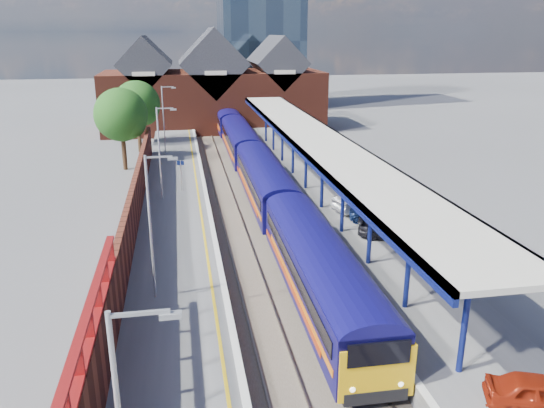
# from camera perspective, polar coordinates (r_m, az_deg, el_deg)

# --- Properties ---
(ground) EXTENTS (240.00, 240.00, 0.00)m
(ground) POSITION_cam_1_polar(r_m,az_deg,el_deg) (49.66, -3.92, 2.57)
(ground) COLOR #5B5B5E
(ground) RESTS_ON ground
(ballast_bed) EXTENTS (6.00, 76.00, 0.06)m
(ballast_bed) POSITION_cam_1_polar(r_m,az_deg,el_deg) (40.16, -2.37, -1.14)
(ballast_bed) COLOR #473D33
(ballast_bed) RESTS_ON ground
(rails) EXTENTS (4.51, 76.00, 0.14)m
(rails) POSITION_cam_1_polar(r_m,az_deg,el_deg) (40.13, -2.37, -1.01)
(rails) COLOR slate
(rails) RESTS_ON ground
(left_platform) EXTENTS (5.00, 76.00, 1.00)m
(left_platform) POSITION_cam_1_polar(r_m,az_deg,el_deg) (39.71, -10.27, -0.93)
(left_platform) COLOR #565659
(left_platform) RESTS_ON ground
(right_platform) EXTENTS (6.00, 76.00, 1.00)m
(right_platform) POSITION_cam_1_polar(r_m,az_deg,el_deg) (41.18, 5.92, -0.04)
(right_platform) COLOR #565659
(right_platform) RESTS_ON ground
(coping_left) EXTENTS (0.30, 76.00, 0.05)m
(coping_left) POSITION_cam_1_polar(r_m,az_deg,el_deg) (39.58, -6.91, -0.03)
(coping_left) COLOR silver
(coping_left) RESTS_ON left_platform
(coping_right) EXTENTS (0.30, 76.00, 0.05)m
(coping_right) POSITION_cam_1_polar(r_m,az_deg,el_deg) (40.36, 2.05, 0.45)
(coping_right) COLOR silver
(coping_right) RESTS_ON right_platform
(yellow_line) EXTENTS (0.14, 76.00, 0.01)m
(yellow_line) POSITION_cam_1_polar(r_m,az_deg,el_deg) (39.56, -7.78, -0.10)
(yellow_line) COLOR yellow
(yellow_line) RESTS_ON left_platform
(train) EXTENTS (2.95, 65.92, 3.45)m
(train) POSITION_cam_1_polar(r_m,az_deg,el_deg) (49.53, -2.27, 5.09)
(train) COLOR #0E0B4E
(train) RESTS_ON ground
(canopy) EXTENTS (4.50, 52.00, 4.48)m
(canopy) POSITION_cam_1_polar(r_m,az_deg,el_deg) (41.68, 4.72, 6.97)
(canopy) COLOR #0E1754
(canopy) RESTS_ON right_platform
(lamp_post_b) EXTENTS (1.48, 0.18, 7.00)m
(lamp_post_b) POSITION_cam_1_polar(r_m,az_deg,el_deg) (25.05, -12.70, -1.58)
(lamp_post_b) COLOR #A5A8AA
(lamp_post_b) RESTS_ON left_platform
(lamp_post_c) EXTENTS (1.48, 0.18, 7.00)m
(lamp_post_c) POSITION_cam_1_polar(r_m,az_deg,el_deg) (40.49, -11.85, 5.94)
(lamp_post_c) COLOR #A5A8AA
(lamp_post_c) RESTS_ON left_platform
(lamp_post_d) EXTENTS (1.48, 0.18, 7.00)m
(lamp_post_d) POSITION_cam_1_polar(r_m,az_deg,el_deg) (56.24, -11.47, 9.28)
(lamp_post_d) COLOR #A5A8AA
(lamp_post_d) RESTS_ON left_platform
(platform_sign) EXTENTS (0.55, 0.08, 2.50)m
(platform_sign) POSITION_cam_1_polar(r_m,az_deg,el_deg) (42.93, -9.78, 3.59)
(platform_sign) COLOR #A5A8AA
(platform_sign) RESTS_ON left_platform
(brick_wall) EXTENTS (0.35, 50.00, 3.86)m
(brick_wall) POSITION_cam_1_polar(r_m,az_deg,el_deg) (33.11, -14.91, -1.55)
(brick_wall) COLOR #572216
(brick_wall) RESTS_ON left_platform
(station_building) EXTENTS (30.00, 12.12, 13.78)m
(station_building) POSITION_cam_1_polar(r_m,az_deg,el_deg) (76.17, -6.34, 12.09)
(station_building) COLOR #572216
(station_building) RESTS_ON ground
(tree_near) EXTENTS (5.20, 5.20, 8.10)m
(tree_near) POSITION_cam_1_polar(r_m,az_deg,el_deg) (54.37, -15.78, 9.06)
(tree_near) COLOR #382314
(tree_near) RESTS_ON ground
(tree_far) EXTENTS (5.20, 5.20, 8.10)m
(tree_far) POSITION_cam_1_polar(r_m,az_deg,el_deg) (62.18, -14.19, 10.24)
(tree_far) COLOR #382314
(tree_far) RESTS_ON ground
(parked_car_red) EXTENTS (4.00, 2.72, 1.26)m
(parked_car_red) POSITION_cam_1_polar(r_m,az_deg,el_deg) (20.97, 27.16, -17.75)
(parked_car_red) COLOR maroon
(parked_car_red) RESTS_ON right_platform
(parked_car_silver) EXTENTS (4.90, 3.11, 1.52)m
(parked_car_silver) POSITION_cam_1_polar(r_m,az_deg,el_deg) (38.32, 9.83, 0.38)
(parked_car_silver) COLOR silver
(parked_car_silver) RESTS_ON right_platform
(parked_car_dark) EXTENTS (4.43, 3.11, 1.19)m
(parked_car_dark) POSITION_cam_1_polar(r_m,az_deg,el_deg) (33.57, 12.73, -2.67)
(parked_car_dark) COLOR black
(parked_car_dark) RESTS_ON right_platform
(parked_car_blue) EXTENTS (4.21, 3.12, 1.06)m
(parked_car_blue) POSITION_cam_1_polar(r_m,az_deg,el_deg) (36.31, 11.34, -1.09)
(parked_car_blue) COLOR navy
(parked_car_blue) RESTS_ON right_platform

